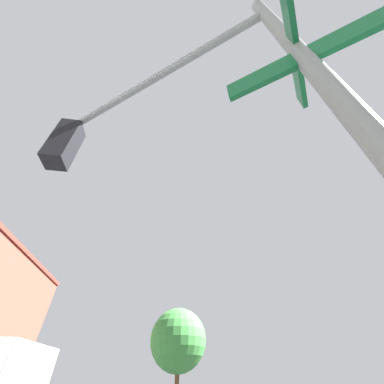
% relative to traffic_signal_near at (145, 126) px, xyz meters
% --- Properties ---
extents(traffic_signal_near, '(2.29, 3.03, 5.13)m').
position_rel_traffic_signal_near_xyz_m(traffic_signal_near, '(0.00, 0.00, 0.00)').
color(traffic_signal_near, slate).
rests_on(traffic_signal_near, ground_plane).
extents(street_tree, '(3.28, 3.28, 5.24)m').
position_rel_traffic_signal_near_xyz_m(street_tree, '(14.34, -1.56, -0.03)').
color(street_tree, '#4C331E').
rests_on(street_tree, ground_plane).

